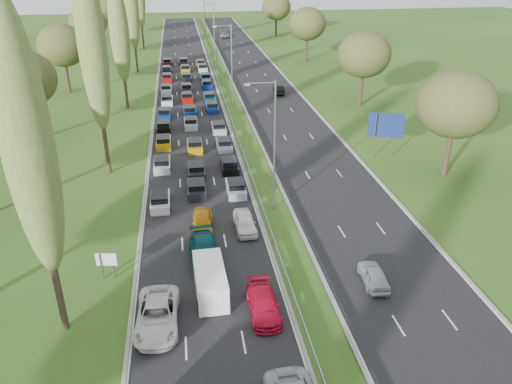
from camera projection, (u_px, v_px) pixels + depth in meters
ground at (231, 101)px, 79.25m from camera, size 260.00×260.00×0.00m
near_carriageway at (188, 99)px, 80.56m from camera, size 10.50×215.00×0.04m
far_carriageway at (270, 96)px, 82.39m from camera, size 10.50×215.00×0.04m
central_reservation at (230, 94)px, 81.24m from camera, size 2.36×215.00×0.32m
lamp_columns at (232, 66)px, 74.86m from camera, size 0.18×140.18×12.00m
poplar_row at (110, 34)px, 61.16m from camera, size 2.80×127.80×22.44m
woodland_left at (15, 86)px, 56.86m from camera, size 8.00×166.00×11.10m
woodland_right at (385, 66)px, 66.68m from camera, size 8.00×153.00×11.10m
traffic_queue_fill at (189, 105)px, 76.06m from camera, size 9.06×68.97×0.80m
near_car_2 at (157, 315)px, 31.56m from camera, size 2.89×5.86×1.60m
near_car_7 at (205, 251)px, 38.33m from camera, size 2.46×5.52×1.57m
near_car_8 at (202, 222)px, 42.57m from camera, size 1.98×4.41×1.47m
near_car_11 at (263, 304)px, 32.71m from camera, size 1.94×4.73×1.37m
near_car_12 at (245, 222)px, 42.51m from camera, size 1.83×4.31×1.45m
far_car_0 at (374, 275)px, 35.67m from camera, size 1.84×4.01×1.33m
far_car_1 at (279, 89)px, 83.30m from camera, size 1.62×4.26×1.39m
far_car_2 at (225, 35)px, 137.52m from camera, size 2.66×5.37×1.46m
white_van_rear at (210, 279)px, 34.64m from camera, size 2.03×5.17×2.08m
info_sign at (107, 262)px, 35.96m from camera, size 1.50×0.31×2.10m
direction_sign at (386, 127)px, 56.52m from camera, size 3.86×1.23×5.20m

